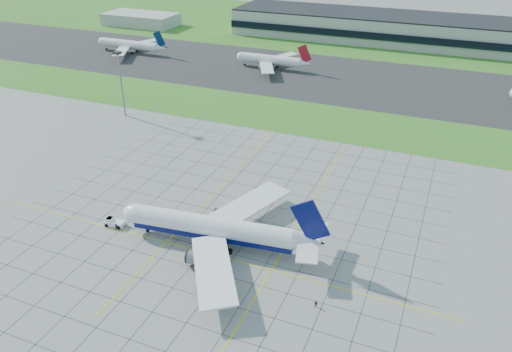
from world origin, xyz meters
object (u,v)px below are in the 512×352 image
(distant_jet_0, at_px, (130,45))
(distant_jet_1, at_px, (271,60))
(light_mast, at_px, (120,76))
(crew_near, at_px, (116,226))
(crew_far, at_px, (316,304))
(airliner, at_px, (214,228))
(pushback_tug, at_px, (114,222))

(distant_jet_0, bearing_deg, distant_jet_1, 0.97)
(light_mast, height_order, distant_jet_0, light_mast)
(crew_near, xyz_separation_m, crew_far, (55.95, -7.65, -0.10))
(crew_far, distance_m, distant_jet_0, 219.89)
(airliner, bearing_deg, distant_jet_0, 124.61)
(airliner, height_order, pushback_tug, airliner)
(airliner, distance_m, pushback_tug, 28.47)
(pushback_tug, relative_size, distant_jet_0, 0.18)
(airliner, xyz_separation_m, distant_jet_0, (-125.53, 143.96, -0.09))
(crew_far, xyz_separation_m, distant_jet_0, (-155.06, 155.87, 3.68))
(crew_near, relative_size, crew_far, 1.12)
(light_mast, xyz_separation_m, crew_near, (44.94, -67.01, -15.27))
(crew_far, bearing_deg, light_mast, 149.29)
(distant_jet_0, height_order, distant_jet_1, same)
(pushback_tug, relative_size, crew_far, 4.88)
(pushback_tug, distance_m, crew_far, 58.29)
(light_mast, distance_m, airliner, 95.73)
(airliner, xyz_separation_m, distant_jet_1, (-40.70, 145.39, -0.09))
(distant_jet_1, bearing_deg, airliner, -74.36)
(pushback_tug, height_order, crew_far, pushback_tug)
(crew_near, bearing_deg, light_mast, 71.39)
(airliner, xyz_separation_m, pushback_tug, (-28.08, -3.03, -3.61))
(crew_far, xyz_separation_m, distant_jet_1, (-70.23, 157.30, 3.68))
(distant_jet_0, relative_size, distant_jet_1, 1.00)
(airliner, relative_size, distant_jet_1, 1.25)
(crew_far, relative_size, distant_jet_1, 0.04)
(light_mast, relative_size, pushback_tug, 3.25)
(light_mast, bearing_deg, crew_far, -36.50)
(light_mast, bearing_deg, crew_near, -56.15)
(crew_far, distance_m, distant_jet_1, 172.31)
(distant_jet_1, bearing_deg, distant_jet_0, -179.03)
(pushback_tug, bearing_deg, distant_jet_1, 88.38)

